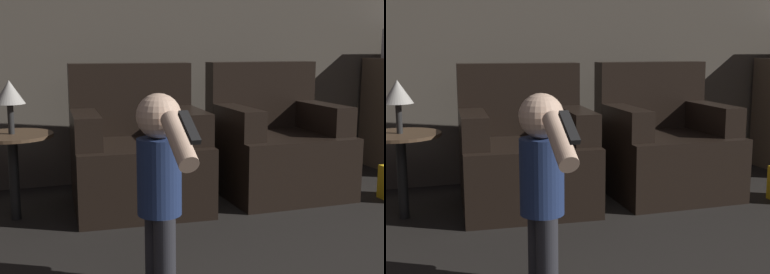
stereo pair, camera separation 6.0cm
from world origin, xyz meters
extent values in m
cube|color=#51493F|center=(0.00, 4.50, 1.30)|extent=(8.40, 0.05, 2.60)
cube|color=black|center=(-0.08, 3.74, 0.22)|extent=(0.88, 0.83, 0.44)
cube|color=black|center=(-0.06, 4.05, 0.68)|extent=(0.84, 0.21, 0.49)
cube|color=black|center=(-0.42, 3.77, 0.54)|extent=(0.20, 0.63, 0.20)
cube|color=black|center=(0.25, 3.72, 0.54)|extent=(0.20, 0.63, 0.20)
cube|color=black|center=(0.94, 3.74, 0.22)|extent=(0.83, 0.78, 0.44)
cube|color=black|center=(0.94, 4.05, 0.68)|extent=(0.83, 0.16, 0.49)
cube|color=black|center=(0.60, 3.74, 0.54)|extent=(0.16, 0.62, 0.20)
cube|color=black|center=(1.27, 3.75, 0.54)|extent=(0.16, 0.62, 0.20)
cylinder|color=#28282D|center=(-0.27, 2.48, 0.17)|extent=(0.09, 0.09, 0.34)
cylinder|color=#28282D|center=(-0.28, 2.59, 0.17)|extent=(0.09, 0.09, 0.34)
cylinder|color=navy|center=(-0.28, 2.54, 0.50)|extent=(0.19, 0.19, 0.32)
sphere|color=beige|center=(-0.28, 2.54, 0.76)|extent=(0.19, 0.19, 0.19)
cylinder|color=beige|center=(-0.29, 2.65, 0.49)|extent=(0.08, 0.08, 0.27)
cylinder|color=beige|center=(-0.26, 2.30, 0.70)|extent=(0.08, 0.28, 0.20)
cube|color=black|center=(-0.26, 2.18, 0.76)|extent=(0.04, 0.16, 0.10)
cylinder|color=black|center=(-0.85, 3.74, 0.25)|extent=(0.06, 0.06, 0.51)
cylinder|color=#4C3826|center=(-0.85, 3.74, 0.52)|extent=(0.48, 0.48, 0.02)
cylinder|color=#262626|center=(-0.85, 3.74, 0.62)|extent=(0.04, 0.04, 0.18)
cone|color=#B2ADA3|center=(-0.85, 3.74, 0.78)|extent=(0.18, 0.18, 0.14)
camera|label=1|loc=(-0.85, 0.43, 1.05)|focal=50.00mm
camera|label=2|loc=(-0.80, 0.41, 1.05)|focal=50.00mm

